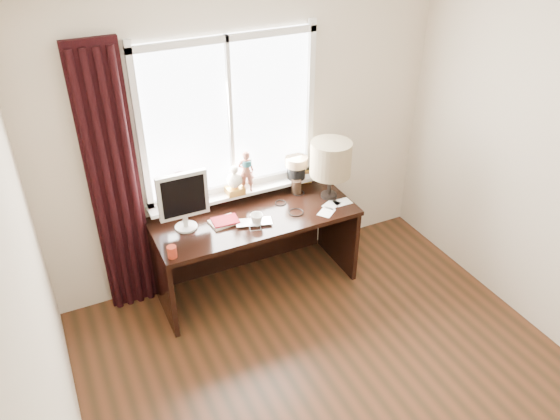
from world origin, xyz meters
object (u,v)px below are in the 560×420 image
red_cup (172,252)px  mug (257,219)px  table_lamp (331,160)px  laptop (254,222)px  desk (251,233)px  monitor (183,198)px

red_cup → mug: bearing=9.6°
mug → table_lamp: size_ratio=0.20×
red_cup → table_lamp: (1.48, 0.26, 0.32)m
laptop → table_lamp: 0.84m
mug → laptop: bearing=118.1°
desk → table_lamp: table_lamp is taller
table_lamp → laptop: bearing=-171.8°
laptop → monitor: monitor is taller
red_cup → desk: size_ratio=0.05×
mug → red_cup: bearing=-170.4°
desk → table_lamp: bearing=-8.5°
mug → table_lamp: 0.82m
mug → desk: 0.38m
mug → red_cup: 0.74m
red_cup → monitor: monitor is taller
laptop → desk: size_ratio=0.17×
desk → laptop: bearing=-104.6°
laptop → mug: bearing=-45.7°
red_cup → monitor: bearing=57.5°
desk → red_cup: bearing=-155.1°
laptop → desk: (0.06, 0.22, -0.26)m
desk → table_lamp: size_ratio=3.27×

